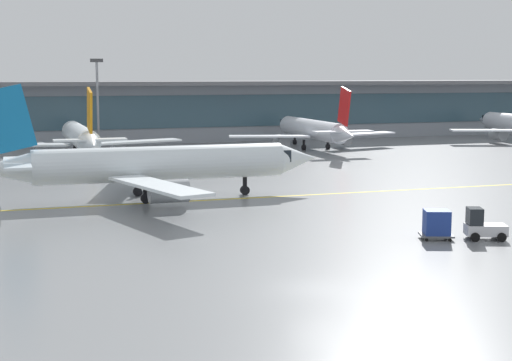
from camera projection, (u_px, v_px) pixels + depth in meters
name	position (u px, v px, depth m)	size (l,w,h in m)	color
ground_plane	(313.00, 289.00, 38.83)	(400.00, 400.00, 0.00)	gray
taxiway_centreline_stripe	(167.00, 202.00, 65.14)	(110.00, 0.36, 0.01)	yellow
terminal_concourse	(95.00, 112.00, 119.72)	(214.66, 11.00, 9.60)	#8C939E
gate_airplane_2	(80.00, 137.00, 98.30)	(26.08, 27.95, 9.29)	white
gate_airplane_3	(313.00, 130.00, 111.54)	(25.68, 27.54, 9.14)	silver
taxiing_regional_jet	(157.00, 165.00, 66.49)	(30.02, 28.00, 9.97)	white
baggage_tug	(482.00, 226.00, 50.37)	(2.92, 2.32, 2.10)	silver
cargo_dolly_lead	(437.00, 223.00, 50.43)	(2.52, 2.23, 1.94)	#595B60
apron_light_mast_1	(98.00, 99.00, 111.06)	(1.80, 0.36, 12.92)	gray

